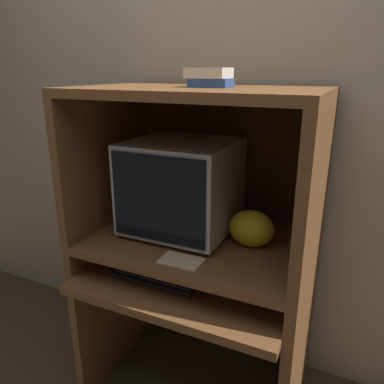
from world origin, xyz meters
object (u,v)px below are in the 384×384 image
crt_monitor (182,186)px  snack_bag (251,228)px  keyboard (158,275)px  mouse (212,288)px  book_stack (210,77)px

crt_monitor → snack_bag: size_ratio=2.39×
crt_monitor → snack_bag: crt_monitor is taller
crt_monitor → keyboard: 0.40m
mouse → book_stack: size_ratio=0.37×
crt_monitor → keyboard: (-0.01, -0.21, -0.34)m
crt_monitor → mouse: crt_monitor is taller
keyboard → snack_bag: (0.35, 0.19, 0.21)m
crt_monitor → keyboard: bearing=-93.1°
crt_monitor → mouse: bearing=-41.6°
crt_monitor → book_stack: book_stack is taller
snack_bag → book_stack: book_stack is taller
mouse → snack_bag: size_ratio=0.32×
keyboard → snack_bag: size_ratio=2.02×
crt_monitor → book_stack: size_ratio=2.73×
keyboard → book_stack: (0.17, 0.14, 0.81)m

